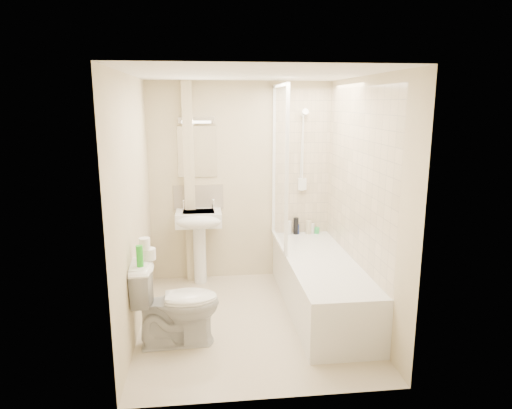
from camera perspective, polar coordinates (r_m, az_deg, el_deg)
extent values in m
plane|color=beige|center=(4.75, -0.53, -14.31)|extent=(2.50, 2.50, 0.00)
cube|color=beige|center=(5.56, -1.88, 2.78)|extent=(2.20, 0.02, 2.40)
cube|color=beige|center=(4.37, -15.07, -0.39)|extent=(0.02, 2.50, 2.40)
cube|color=beige|center=(4.58, 13.26, 0.30)|extent=(0.02, 2.50, 2.40)
cube|color=white|center=(4.24, -0.60, 15.99)|extent=(2.20, 2.50, 0.02)
cube|color=beige|center=(5.62, 5.78, 5.15)|extent=(0.70, 0.01, 1.75)
cube|color=beige|center=(4.72, 12.45, 3.49)|extent=(0.01, 2.10, 1.75)
cube|color=beige|center=(5.49, -8.31, 2.52)|extent=(0.12, 0.12, 2.40)
cube|color=beige|center=(5.57, -7.21, 0.91)|extent=(0.60, 0.02, 0.30)
cube|color=white|center=(5.48, -7.37, 6.55)|extent=(0.46, 0.01, 0.60)
cube|color=silver|center=(5.43, -7.48, 10.41)|extent=(0.42, 0.07, 0.07)
cube|color=white|center=(4.94, 8.04, -9.83)|extent=(0.70, 2.10, 0.55)
cube|color=white|center=(4.86, 8.12, -7.43)|extent=(0.56, 1.96, 0.05)
cube|color=white|center=(5.13, 2.98, 4.76)|extent=(0.01, 0.90, 1.80)
cube|color=white|center=(5.55, 2.25, 5.37)|extent=(0.04, 0.04, 1.80)
cube|color=white|center=(4.69, 3.87, 4.00)|extent=(0.04, 0.04, 1.80)
cube|color=white|center=(5.08, 3.09, 14.64)|extent=(0.04, 0.90, 0.04)
cube|color=white|center=(5.32, 2.87, -4.67)|extent=(0.04, 0.90, 0.03)
cylinder|color=white|center=(5.59, 5.86, 6.39)|extent=(0.02, 0.02, 0.90)
cylinder|color=white|center=(5.65, 5.76, 1.86)|extent=(0.05, 0.05, 0.02)
cylinder|color=white|center=(5.55, 5.96, 11.01)|extent=(0.05, 0.05, 0.02)
cylinder|color=white|center=(5.49, 6.12, 11.30)|extent=(0.08, 0.11, 0.11)
cube|color=white|center=(5.63, 5.78, 2.55)|extent=(0.10, 0.05, 0.14)
cylinder|color=white|center=(5.55, 5.72, 6.88)|extent=(0.01, 0.13, 0.84)
cylinder|color=white|center=(5.59, -7.03, -6.18)|extent=(0.15, 0.15, 0.72)
cube|color=white|center=(5.43, -7.17, -1.68)|extent=(0.53, 0.41, 0.16)
ellipsoid|color=white|center=(5.26, -7.19, -2.14)|extent=(0.53, 0.22, 0.16)
cube|color=silver|center=(5.41, -7.19, -1.05)|extent=(0.37, 0.27, 0.04)
cylinder|color=white|center=(5.51, -9.00, -0.10)|extent=(0.03, 0.03, 0.10)
cylinder|color=white|center=(5.50, -5.38, -0.01)|extent=(0.03, 0.03, 0.10)
sphere|color=white|center=(5.50, -9.02, 0.47)|extent=(0.04, 0.04, 0.04)
sphere|color=white|center=(5.49, -5.40, 0.56)|extent=(0.04, 0.04, 0.04)
cylinder|color=silver|center=(5.67, 4.14, -2.90)|extent=(0.06, 0.06, 0.17)
cylinder|color=black|center=(5.68, 5.01, -2.69)|extent=(0.06, 0.06, 0.21)
cylinder|color=navy|center=(5.70, 5.20, -3.10)|extent=(0.05, 0.05, 0.12)
cylinder|color=beige|center=(5.72, 6.58, -2.82)|extent=(0.07, 0.07, 0.17)
cylinder|color=silver|center=(5.74, 7.04, -3.00)|extent=(0.06, 0.06, 0.13)
cylinder|color=green|center=(5.76, 7.61, -3.22)|extent=(0.06, 0.06, 0.08)
imported|color=white|center=(4.25, -9.94, -12.03)|extent=(0.50, 0.80, 0.78)
cylinder|color=white|center=(4.20, -13.22, -6.04)|extent=(0.12, 0.12, 0.10)
cylinder|color=white|center=(4.16, -13.77, -4.78)|extent=(0.10, 0.10, 0.10)
cylinder|color=green|center=(4.03, -14.34, -6.27)|extent=(0.06, 0.06, 0.19)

